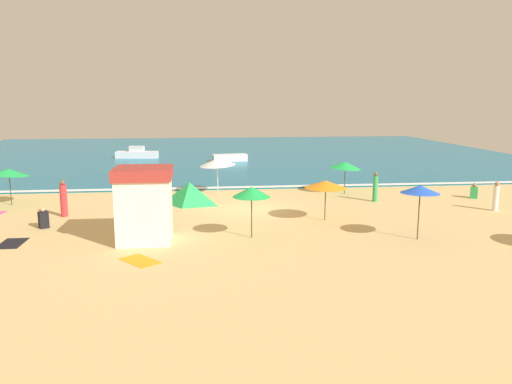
% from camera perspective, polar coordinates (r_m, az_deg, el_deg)
% --- Properties ---
extents(ground_plane, '(60.00, 60.00, 0.00)m').
position_cam_1_polar(ground_plane, '(26.42, -1.11, -2.01)').
color(ground_plane, '#D8B775').
extents(ocean_water, '(60.00, 44.00, 0.10)m').
position_cam_1_polar(ocean_water, '(54.04, -3.86, 4.42)').
color(ocean_water, '#146B93').
rests_on(ocean_water, ground_plane).
extents(wave_breaker_foam, '(57.00, 0.70, 0.01)m').
position_cam_1_polar(wave_breaker_foam, '(32.57, -2.13, 0.55)').
color(wave_breaker_foam, white).
rests_on(wave_breaker_foam, ocean_water).
extents(lifeguard_cabana, '(2.28, 2.22, 3.03)m').
position_cam_1_polar(lifeguard_cabana, '(20.77, -12.57, -1.33)').
color(lifeguard_cabana, white).
rests_on(lifeguard_cabana, ground_plane).
extents(beach_umbrella_0, '(2.97, 2.96, 2.28)m').
position_cam_1_polar(beach_umbrella_0, '(30.49, -4.41, 3.43)').
color(beach_umbrella_0, silver).
rests_on(beach_umbrella_0, ground_plane).
extents(beach_umbrella_1, '(2.93, 2.92, 2.10)m').
position_cam_1_polar(beach_umbrella_1, '(30.37, -26.28, 2.04)').
color(beach_umbrella_1, '#4C3823').
rests_on(beach_umbrella_1, ground_plane).
extents(beach_umbrella_3, '(2.19, 2.20, 2.28)m').
position_cam_1_polar(beach_umbrella_3, '(21.47, 18.16, 0.28)').
color(beach_umbrella_3, '#4C3823').
rests_on(beach_umbrella_3, ground_plane).
extents(beach_umbrella_4, '(2.76, 2.76, 1.94)m').
position_cam_1_polar(beach_umbrella_4, '(23.99, 7.92, 0.87)').
color(beach_umbrella_4, '#4C3823').
rests_on(beach_umbrella_4, ground_plane).
extents(beach_umbrella_5, '(2.59, 2.58, 2.04)m').
position_cam_1_polar(beach_umbrella_5, '(31.18, 10.11, 3.03)').
color(beach_umbrella_5, '#4C3823').
rests_on(beach_umbrella_5, ground_plane).
extents(beach_umbrella_7, '(2.20, 2.20, 2.18)m').
position_cam_1_polar(beach_umbrella_7, '(20.69, -0.50, 0.01)').
color(beach_umbrella_7, '#4C3823').
rests_on(beach_umbrella_7, ground_plane).
extents(beach_tent, '(2.79, 2.33, 1.26)m').
position_cam_1_polar(beach_tent, '(27.74, -7.54, -0.17)').
color(beach_tent, green).
rests_on(beach_tent, ground_plane).
extents(beachgoer_1, '(0.31, 0.31, 1.68)m').
position_cam_1_polar(beachgoer_1, '(29.17, 13.40, 0.51)').
color(beachgoer_1, green).
rests_on(beachgoer_1, ground_plane).
extents(beachgoer_2, '(0.40, 0.40, 1.53)m').
position_cam_1_polar(beachgoer_2, '(28.84, 25.60, -0.51)').
color(beachgoer_2, white).
rests_on(beachgoer_2, ground_plane).
extents(beachgoer_3, '(0.47, 0.47, 1.82)m').
position_cam_1_polar(beachgoer_3, '(26.46, -21.02, -0.79)').
color(beachgoer_3, red).
rests_on(beachgoer_3, ground_plane).
extents(beachgoer_4, '(0.54, 0.54, 0.94)m').
position_cam_1_polar(beachgoer_4, '(24.53, -23.00, -2.86)').
color(beachgoer_4, black).
rests_on(beachgoer_4, ground_plane).
extents(beachgoer_5, '(0.57, 0.57, 0.91)m').
position_cam_1_polar(beachgoer_5, '(32.06, 23.53, 0.04)').
color(beachgoer_5, green).
rests_on(beachgoer_5, ground_plane).
extents(beach_towel_1, '(1.66, 1.75, 0.01)m').
position_cam_1_polar(beach_towel_1, '(18.62, -13.03, -7.62)').
color(beach_towel_1, orange).
rests_on(beach_towel_1, ground_plane).
extents(beach_towel_2, '(0.91, 1.59, 0.01)m').
position_cam_1_polar(beach_towel_2, '(22.52, -26.00, -5.27)').
color(beach_towel_2, black).
rests_on(beach_towel_2, ground_plane).
extents(small_boat_0, '(4.11, 1.61, 1.18)m').
position_cam_1_polar(small_boat_0, '(50.26, -13.37, 4.24)').
color(small_boat_0, white).
rests_on(small_boat_0, ocean_water).
extents(small_boat_1, '(3.31, 1.67, 0.64)m').
position_cam_1_polar(small_boat_1, '(46.51, -3.01, 3.91)').
color(small_boat_1, white).
rests_on(small_boat_1, ocean_water).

